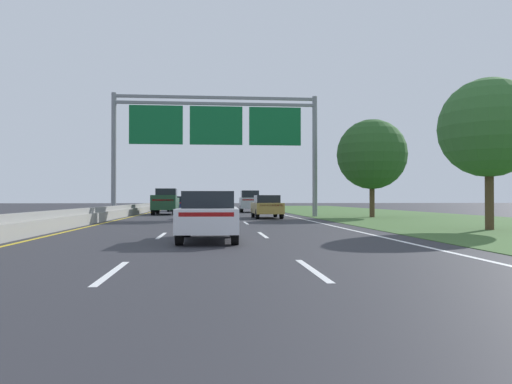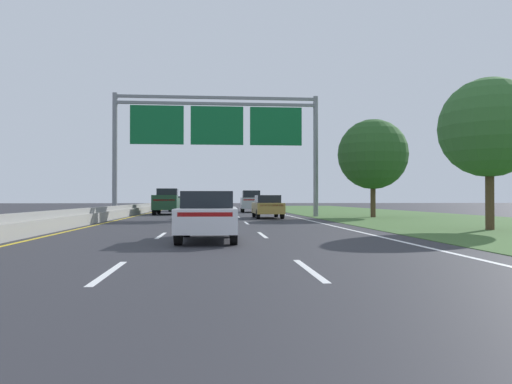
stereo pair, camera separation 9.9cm
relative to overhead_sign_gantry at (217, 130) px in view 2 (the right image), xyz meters
name	(u,v)px [view 2 (the right image)]	position (x,y,z in m)	size (l,w,h in m)	color
ground_plane	(213,218)	(-0.30, -2.61, -6.35)	(220.00, 220.00, 0.00)	#2B2B30
lane_striping	(213,219)	(-0.30, -3.06, -6.35)	(11.96, 106.00, 0.01)	white
grass_verge_right	(412,218)	(13.65, -2.61, -6.34)	(14.00, 110.00, 0.02)	#3D602D
median_barrier_concrete	(113,213)	(-6.90, -2.61, -6.00)	(0.60, 110.00, 0.85)	gray
overhead_sign_gantry	(217,130)	(0.00, 0.00, 0.00)	(15.06, 0.42, 8.98)	gray
pickup_truck_darkgreen	(167,202)	(-4.21, 6.28, -5.28)	(2.05, 5.42, 2.20)	#193D23
car_blue_centre_lane_sedan	(212,206)	(-0.34, -2.52, -5.53)	(1.91, 4.44, 1.57)	navy
car_white_centre_lane_sedan	(208,215)	(-0.42, -20.40, -5.53)	(1.94, 4.45, 1.57)	silver
car_silver_right_lane_suv	(251,201)	(3.40, 12.20, -5.25)	(2.02, 4.75, 2.11)	#B2B5BA
car_gold_right_lane_sedan	(268,206)	(3.45, -2.47, -5.53)	(1.86, 4.42, 1.57)	#A38438
car_navy_left_lane_sedan	(179,203)	(-3.89, 16.37, -5.53)	(1.90, 4.43, 1.57)	#161E47
roadside_tree_near	(489,128)	(11.45, -16.21, -1.99)	(4.23, 4.23, 6.49)	#4C3823
roadside_tree_mid	(373,154)	(11.07, -1.90, -1.86)	(4.98, 4.98, 6.99)	#4C3823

